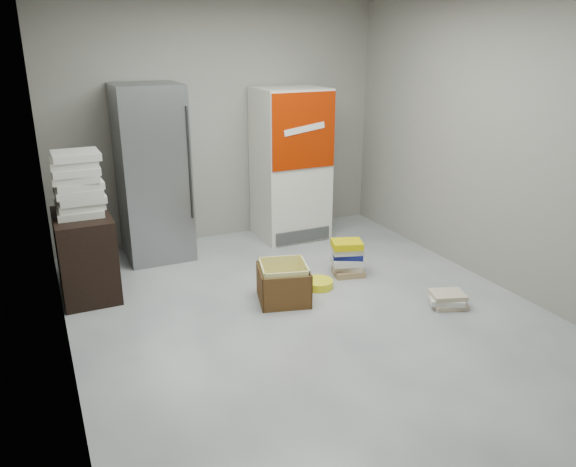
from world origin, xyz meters
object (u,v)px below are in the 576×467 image
Objects in this scene: phonebook_stack_main at (347,258)px; wood_shelf at (86,255)px; steel_fridge at (153,173)px; coke_cooler at (291,164)px; cardboard_box at (284,286)px.

wood_shelf is at bearing -174.87° from phonebook_stack_main.
steel_fridge is 2.37× the size of wood_shelf.
phonebook_stack_main is at bearing -39.77° from steel_fridge.
steel_fridge is 2.29m from phonebook_stack_main.
wood_shelf is (-2.48, -0.72, -0.50)m from coke_cooler.
wood_shelf is at bearing -163.72° from coke_cooler.
cardboard_box is (-0.85, -0.28, -0.04)m from phonebook_stack_main.
phonebook_stack_main is (2.49, -0.65, -0.21)m from wood_shelf.
cardboard_box is (0.81, -1.66, -0.80)m from steel_fridge.
coke_cooler reaches higher than wood_shelf.
wood_shelf reaches higher than cardboard_box.
coke_cooler is at bearing -0.18° from steel_fridge.
phonebook_stack_main is 0.90m from cardboard_box.
coke_cooler is 1.55m from phonebook_stack_main.
cardboard_box is at bearing -64.10° from steel_fridge.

